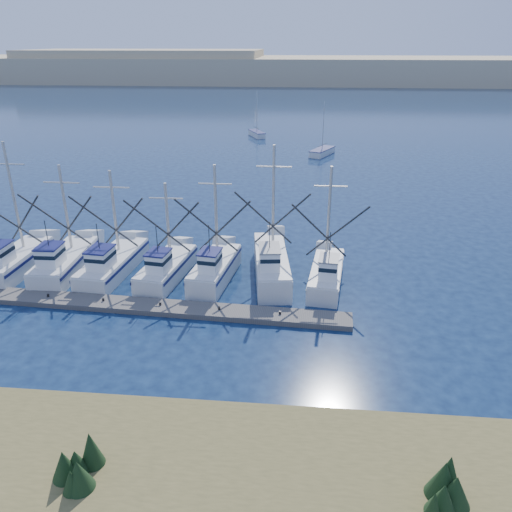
{
  "coord_description": "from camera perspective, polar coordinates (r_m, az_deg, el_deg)",
  "views": [
    {
      "loc": [
        -0.19,
        -22.68,
        16.52
      ],
      "look_at": [
        -3.06,
        8.0,
        3.19
      ],
      "focal_mm": 35.0,
      "sensor_mm": 36.0,
      "label": 1
    }
  ],
  "objects": [
    {
      "name": "floating_dock",
      "position": [
        34.32,
        -12.44,
        -5.64
      ],
      "size": [
        27.29,
        3.31,
        0.36
      ],
      "primitive_type": "cube",
      "rotation": [
        0.0,
        0.0,
        -0.06
      ],
      "color": "#56524D",
      "rests_on": "ground"
    },
    {
      "name": "sailboat_near",
      "position": [
        80.55,
        7.56,
        11.72
      ],
      "size": [
        4.24,
        6.19,
        8.1
      ],
      "rotation": [
        0.0,
        0.0,
        -0.43
      ],
      "color": "silver",
      "rests_on": "ground"
    },
    {
      "name": "trawler_fleet",
      "position": [
        38.13,
        -10.39,
        -1.09
      ],
      "size": [
        26.57,
        9.4,
        9.8
      ],
      "color": "silver",
      "rests_on": "ground"
    },
    {
      "name": "dune_ridge",
      "position": [
        232.96,
        5.76,
        20.45
      ],
      "size": [
        360.0,
        60.0,
        10.0
      ],
      "primitive_type": "cube",
      "color": "tan",
      "rests_on": "ground"
    },
    {
      "name": "shore_bank",
      "position": [
        21.65,
        -19.63,
        -24.93
      ],
      "size": [
        40.0,
        10.0,
        1.6
      ],
      "primitive_type": "cube",
      "color": "#4C422D",
      "rests_on": "ground"
    },
    {
      "name": "ground",
      "position": [
        28.06,
        4.83,
        -12.78
      ],
      "size": [
        500.0,
        500.0,
        0.0
      ],
      "primitive_type": "plane",
      "color": "#0B1833",
      "rests_on": "ground"
    },
    {
      "name": "sailboat_far",
      "position": [
        95.96,
        0.09,
        13.79
      ],
      "size": [
        3.65,
        5.59,
        8.1
      ],
      "rotation": [
        0.0,
        0.0,
        0.43
      ],
      "color": "silver",
      "rests_on": "ground"
    }
  ]
}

